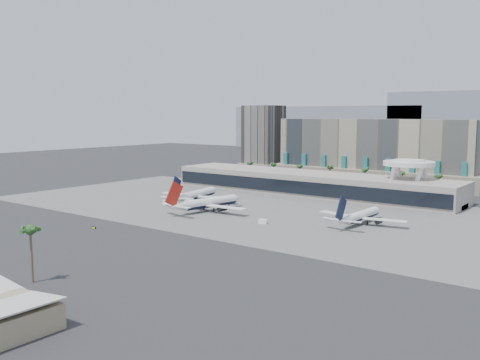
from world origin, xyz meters
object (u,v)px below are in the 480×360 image
Objects in this scene: airliner_right at (360,216)px; taxiway_sign at (94,228)px; service_vehicle_a at (167,203)px; service_vehicle_b at (263,222)px; airliner_centre at (207,203)px; airliner_left at (196,195)px.

airliner_right reaches higher than taxiway_sign.
service_vehicle_a is (-97.12, -15.10, -2.36)m from airliner_right.
taxiway_sign is (-47.36, -49.10, -0.46)m from service_vehicle_b.
service_vehicle_a is (-27.69, 0.91, -2.88)m from airliner_centre.
airliner_left is 16.49m from service_vehicle_a.
airliner_left reaches higher than airliner_right.
airliner_right reaches higher than service_vehicle_a.
airliner_centre is (21.60, -15.98, 0.09)m from airliner_left.
airliner_centre is at bearing 70.46° from taxiway_sign.
airliner_left is 26.87m from airliner_centre.
airliner_left is 73.78m from taxiway_sign.
airliner_left is 91.03m from airliner_right.
airliner_left is at bearing 83.40° from service_vehicle_a.
airliner_right is 11.37× the size of service_vehicle_b.
airliner_centre is 57.83m from taxiway_sign.
airliner_right reaches higher than service_vehicle_b.
airliner_left is 1.11× the size of airliner_right.
service_vehicle_a is at bearing 97.48° from taxiway_sign.
airliner_left is at bearing 89.52° from taxiway_sign.
service_vehicle_b is 68.22m from taxiway_sign.
airliner_right is (69.43, 16.01, -0.52)m from airliner_centre.
taxiway_sign is at bearing -91.78° from airliner_left.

